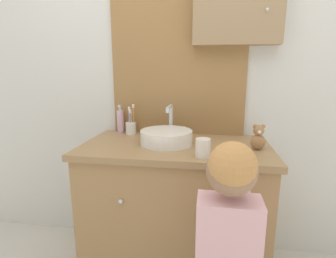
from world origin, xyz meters
TOP-DOWN VIEW (x-y plane):
  - wall_back at (0.02, 0.62)m, footprint 3.20×0.18m
  - vanity_counter at (0.00, 0.31)m, footprint 1.08×0.59m
  - sink_basin at (-0.05, 0.31)m, footprint 0.30×0.36m
  - toothbrush_holder at (-0.33, 0.51)m, footprint 0.07×0.07m
  - soap_dispenser at (-0.41, 0.54)m, footprint 0.05×0.05m
  - child_figure at (0.28, -0.23)m, footprint 0.24×0.50m
  - teddy_bear at (0.45, 0.27)m, footprint 0.08×0.07m
  - drinking_cup at (0.16, 0.10)m, footprint 0.07×0.07m

SIDE VIEW (x-z plane):
  - vanity_counter at x=0.00m, z-range 0.00..0.83m
  - child_figure at x=0.28m, z-range 0.09..1.10m
  - sink_basin at x=-0.05m, z-range 0.77..0.98m
  - drinking_cup at x=0.16m, z-range 0.83..0.92m
  - toothbrush_holder at x=-0.33m, z-range 0.78..0.98m
  - teddy_bear at x=0.45m, z-range 0.82..0.96m
  - soap_dispenser at x=-0.41m, z-range 0.81..1.00m
  - wall_back at x=0.02m, z-range 0.05..2.55m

